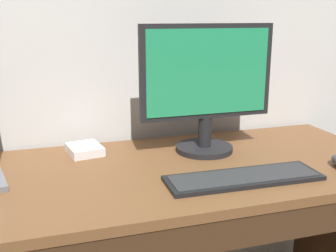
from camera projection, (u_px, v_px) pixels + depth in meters
name	position (u px, v px, depth m)	size (l,w,h in m)	color
desk	(135.00, 228.00, 1.36)	(1.79, 0.67, 0.73)	brown
external_monitor	(207.00, 89.00, 1.45)	(0.48, 0.21, 0.45)	black
wired_keyboard	(244.00, 178.00, 1.25)	(0.48, 0.16, 0.02)	black
external_drive_box	(85.00, 149.00, 1.49)	(0.11, 0.13, 0.03)	silver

